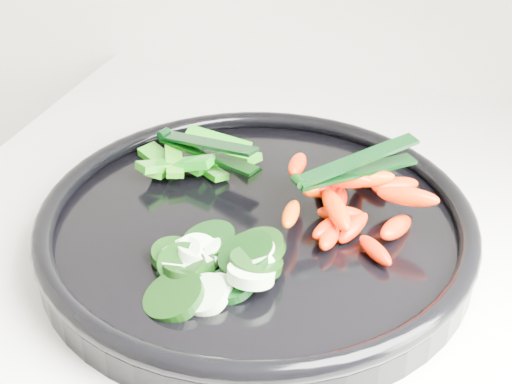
% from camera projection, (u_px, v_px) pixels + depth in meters
% --- Properties ---
extents(veggie_tray, '(0.48, 0.48, 0.04)m').
position_uv_depth(veggie_tray, '(256.00, 226.00, 0.61)').
color(veggie_tray, black).
rests_on(veggie_tray, counter).
extents(cucumber_pile, '(0.12, 0.13, 0.04)m').
position_uv_depth(cucumber_pile, '(211.00, 264.00, 0.55)').
color(cucumber_pile, black).
rests_on(cucumber_pile, veggie_tray).
extents(carrot_pile, '(0.13, 0.15, 0.05)m').
position_uv_depth(carrot_pile, '(349.00, 198.00, 0.61)').
color(carrot_pile, '#FF2100').
rests_on(carrot_pile, veggie_tray).
extents(pepper_pile, '(0.12, 0.10, 0.04)m').
position_uv_depth(pepper_pile, '(193.00, 159.00, 0.68)').
color(pepper_pile, '#1B6C0A').
rests_on(pepper_pile, veggie_tray).
extents(tong_carrot, '(0.10, 0.09, 0.02)m').
position_uv_depth(tong_carrot, '(353.00, 167.00, 0.59)').
color(tong_carrot, black).
rests_on(tong_carrot, carrot_pile).
extents(tong_pepper, '(0.11, 0.05, 0.02)m').
position_uv_depth(tong_pepper, '(204.00, 147.00, 0.67)').
color(tong_pepper, black).
rests_on(tong_pepper, pepper_pile).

